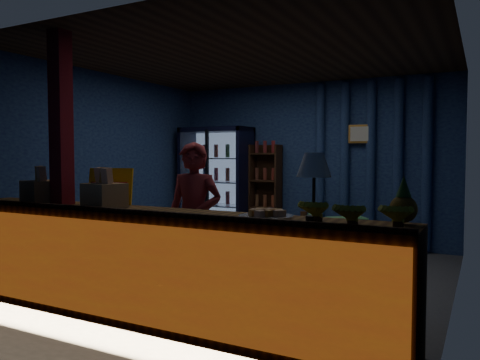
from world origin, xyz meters
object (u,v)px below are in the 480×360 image
at_px(green_chair, 336,236).
at_px(pastry_tray, 266,215).
at_px(shopkeeper, 194,222).
at_px(table_lamp, 314,168).

distance_m(green_chair, pastry_tray, 3.24).
relative_size(shopkeeper, pastry_tray, 3.73).
height_order(green_chair, table_lamp, table_lamp).
bearing_deg(pastry_tray, table_lamp, 4.26).
xyz_separation_m(green_chair, pastry_tray, (0.35, -3.15, 0.67)).
relative_size(pastry_tray, table_lamp, 0.85).
bearing_deg(pastry_tray, shopkeeper, 149.29).
bearing_deg(green_chair, shopkeeper, 39.44).
relative_size(green_chair, table_lamp, 1.37).
bearing_deg(pastry_tray, green_chair, 96.42).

